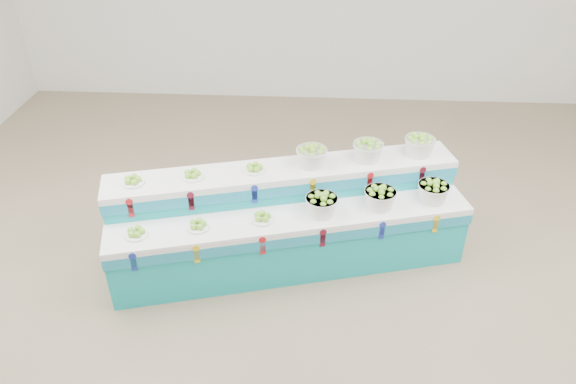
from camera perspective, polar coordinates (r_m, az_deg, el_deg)
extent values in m
plane|color=#776952|center=(5.62, 1.25, -11.02)|extent=(10.00, 10.00, 0.00)
cylinder|color=white|center=(5.39, -15.69, -4.05)|extent=(0.28, 0.28, 0.09)
cylinder|color=white|center=(5.35, -9.47, -3.39)|extent=(0.28, 0.28, 0.09)
cylinder|color=white|center=(5.39, -2.72, -2.62)|extent=(0.28, 0.28, 0.09)
cylinder|color=white|center=(5.60, -16.00, 1.23)|extent=(0.28, 0.28, 0.09)
cylinder|color=white|center=(5.57, -10.04, 1.89)|extent=(0.28, 0.28, 0.09)
cylinder|color=white|center=(5.60, -3.54, 2.59)|extent=(0.28, 0.28, 0.09)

